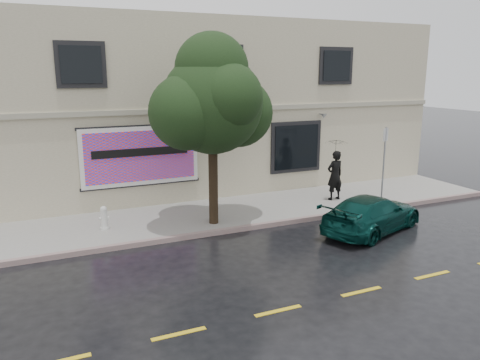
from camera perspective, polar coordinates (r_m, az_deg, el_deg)
name	(u,v)px	position (r m, az deg, el deg)	size (l,w,h in m)	color
ground	(287,242)	(14.17, 5.71, -7.58)	(90.00, 90.00, 0.00)	black
sidewalk	(242,211)	(16.89, 0.25, -3.80)	(20.00, 3.50, 0.15)	gray
curb	(264,225)	(15.39, 2.95, -5.53)	(20.00, 0.18, 0.16)	gray
road_marking	(361,291)	(11.52, 14.58, -13.01)	(19.00, 0.12, 0.01)	gold
building	(190,105)	(21.57, -6.11, 9.11)	(20.00, 8.12, 7.00)	beige
billboard	(141,156)	(17.00, -11.99, 2.89)	(4.30, 0.16, 2.20)	white
car	(372,214)	(15.44, 15.80, -3.97)	(1.78, 4.03, 1.17)	#08332E
pedestrian	(335,175)	(18.24, 11.49, 0.56)	(0.69, 0.46, 1.91)	black
umbrella	(336,142)	(18.00, 11.68, 4.56)	(0.91, 0.91, 0.67)	black
street_tree	(212,104)	(14.64, -3.41, 9.23)	(3.14, 3.14, 5.44)	#2F2114
fire_hydrant	(104,218)	(15.25, -16.24, -4.48)	(0.31, 0.29, 0.76)	silver
sign_pole	(384,159)	(17.86, 17.15, 2.44)	(0.33, 0.16, 2.88)	#9D9FA5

